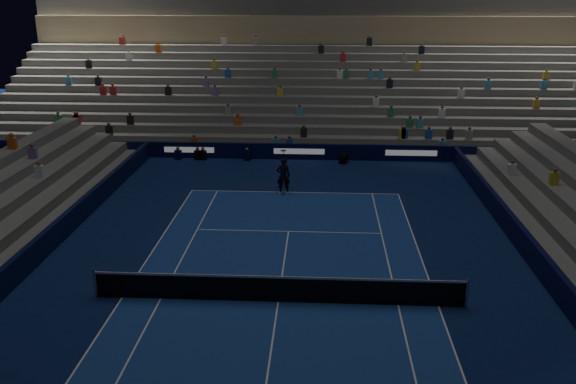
{
  "coord_description": "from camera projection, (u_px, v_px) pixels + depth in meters",
  "views": [
    {
      "loc": [
        1.39,
        -18.64,
        10.31
      ],
      "look_at": [
        0.0,
        6.0,
        2.0
      ],
      "focal_mm": 37.9,
      "sensor_mm": 36.0,
      "label": 1
    }
  ],
  "objects": [
    {
      "name": "tennis_player",
      "position": [
        283.0,
        176.0,
        31.7
      ],
      "size": [
        0.79,
        0.58,
        1.98
      ],
      "primitive_type": "imported",
      "rotation": [
        0.0,
        0.0,
        3.3
      ],
      "color": "black",
      "rests_on": "ground"
    },
    {
      "name": "grandstand_main",
      "position": [
        304.0,
        84.0,
        46.32
      ],
      "size": [
        44.0,
        15.2,
        11.2
      ],
      "color": "#62625D",
      "rests_on": "ground"
    },
    {
      "name": "sponsor_barrier_far",
      "position": [
        299.0,
        152.0,
        38.35
      ],
      "size": [
        44.0,
        0.25,
        1.0
      ],
      "primitive_type": "cube",
      "color": "black",
      "rests_on": "ground"
    },
    {
      "name": "sponsor_barrier_east",
      "position": [
        567.0,
        297.0,
        20.32
      ],
      "size": [
        0.25,
        37.0,
        1.0
      ],
      "primitive_type": "cube",
      "color": "black",
      "rests_on": "ground"
    },
    {
      "name": "tennis_net",
      "position": [
        278.0,
        289.0,
        20.84
      ],
      "size": [
        12.9,
        0.1,
        1.1
      ],
      "color": "#B2B2B7",
      "rests_on": "ground"
    },
    {
      "name": "court_surface",
      "position": [
        278.0,
        302.0,
        21.0
      ],
      "size": [
        10.97,
        23.77,
        0.01
      ],
      "primitive_type": "cube",
      "color": "navy",
      "rests_on": "ground"
    },
    {
      "name": "ground",
      "position": [
        278.0,
        302.0,
        21.0
      ],
      "size": [
        90.0,
        90.0,
        0.0
      ],
      "primitive_type": "plane",
      "color": "#0B1844",
      "rests_on": "ground"
    },
    {
      "name": "sponsor_barrier_west",
      "position": [
        3.0,
        282.0,
        21.36
      ],
      "size": [
        0.25,
        37.0,
        1.0
      ],
      "primitive_type": "cube",
      "color": "black",
      "rests_on": "ground"
    },
    {
      "name": "broadcast_camera",
      "position": [
        343.0,
        158.0,
        37.51
      ],
      "size": [
        0.58,
        0.96,
        0.6
      ],
      "color": "black",
      "rests_on": "ground"
    }
  ]
}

